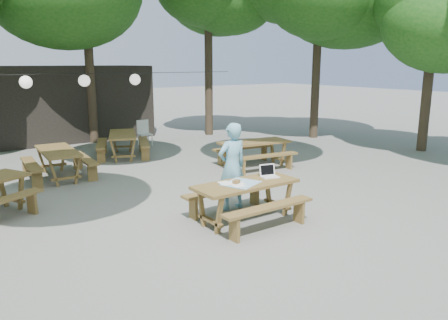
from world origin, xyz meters
The scene contains 11 objects.
ground centered at (0.00, 0.00, 0.00)m, with size 80.00×80.00×0.00m, color #61625D.
pavilion centered at (0.50, 10.50, 1.40)m, with size 6.00×3.00×2.80m, color black.
main_picnic_table centered at (0.46, -0.84, 0.39)m, with size 2.00×1.58×0.75m.
picnic_table_ne centered at (3.35, 2.44, 0.39)m, with size 2.11×1.83×0.75m.
picnic_table_far_w centered at (-1.52, 4.40, 0.39)m, with size 1.70×2.05×0.75m.
picnic_table_far_e centered at (0.86, 5.92, 0.39)m, with size 2.19×2.36×0.75m.
woman centered at (0.68, -0.10, 0.88)m, with size 0.64×0.42×1.77m, color #6FB0CA.
plastic_chair centered at (2.28, 7.34, 0.26)m, with size 0.47×0.47×0.90m.
laptop centered at (1.08, -0.76, 0.81)m, with size 0.38×0.33×0.24m.
tabletop_clutter centered at (0.31, -0.83, 0.76)m, with size 0.81×0.76×0.08m.
paper_lanterns centered at (-0.19, 6.00, 2.40)m, with size 9.00×0.34×0.38m.
Camera 1 is at (-4.39, -6.94, 2.92)m, focal length 35.00 mm.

